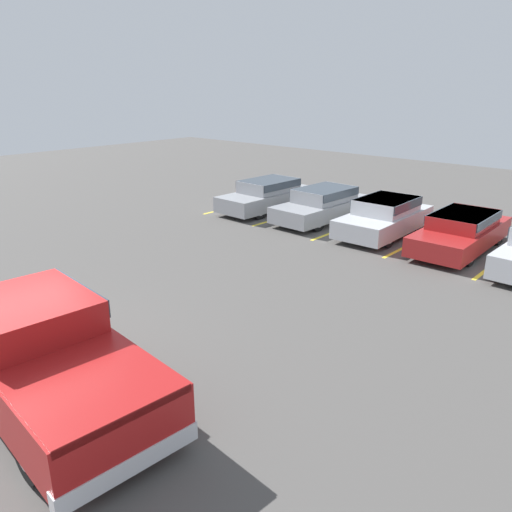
{
  "coord_description": "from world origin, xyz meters",
  "views": [
    {
      "loc": [
        8.48,
        -3.24,
        5.0
      ],
      "look_at": [
        0.78,
        5.35,
        1.0
      ],
      "focal_mm": 35.0,
      "sensor_mm": 36.0,
      "label": 1
    }
  ],
  "objects_px": {
    "parked_sedan_b": "(323,203)",
    "parked_sedan_c": "(385,216)",
    "parked_sedan_d": "(461,230)",
    "pickup_truck": "(40,351)",
    "parked_sedan_a": "(268,194)"
  },
  "relations": [
    {
      "from": "parked_sedan_d",
      "to": "parked_sedan_b",
      "type": "bearing_deg",
      "value": -91.33
    },
    {
      "from": "pickup_truck",
      "to": "parked_sedan_b",
      "type": "xyz_separation_m",
      "value": [
        -3.1,
        12.6,
        -0.19
      ]
    },
    {
      "from": "pickup_truck",
      "to": "parked_sedan_c",
      "type": "relative_size",
      "value": 1.37
    },
    {
      "from": "parked_sedan_d",
      "to": "pickup_truck",
      "type": "bearing_deg",
      "value": -10.72
    },
    {
      "from": "parked_sedan_c",
      "to": "parked_sedan_d",
      "type": "bearing_deg",
      "value": 90.95
    },
    {
      "from": "parked_sedan_c",
      "to": "parked_sedan_d",
      "type": "height_order",
      "value": "parked_sedan_c"
    },
    {
      "from": "pickup_truck",
      "to": "parked_sedan_a",
      "type": "xyz_separation_m",
      "value": [
        -5.78,
        12.46,
        -0.19
      ]
    },
    {
      "from": "parked_sedan_a",
      "to": "parked_sedan_b",
      "type": "relative_size",
      "value": 1.01
    },
    {
      "from": "parked_sedan_b",
      "to": "parked_sedan_d",
      "type": "xyz_separation_m",
      "value": [
        5.27,
        -0.04,
        -0.04
      ]
    },
    {
      "from": "parked_sedan_a",
      "to": "parked_sedan_c",
      "type": "relative_size",
      "value": 1.05
    },
    {
      "from": "parked_sedan_b",
      "to": "parked_sedan_c",
      "type": "relative_size",
      "value": 1.05
    },
    {
      "from": "parked_sedan_a",
      "to": "parked_sedan_d",
      "type": "bearing_deg",
      "value": 91.87
    },
    {
      "from": "parked_sedan_a",
      "to": "parked_sedan_c",
      "type": "xyz_separation_m",
      "value": [
        5.34,
        -0.0,
        0.01
      ]
    },
    {
      "from": "parked_sedan_b",
      "to": "parked_sedan_a",
      "type": "bearing_deg",
      "value": -85.06
    },
    {
      "from": "parked_sedan_b",
      "to": "parked_sedan_d",
      "type": "height_order",
      "value": "parked_sedan_b"
    }
  ]
}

